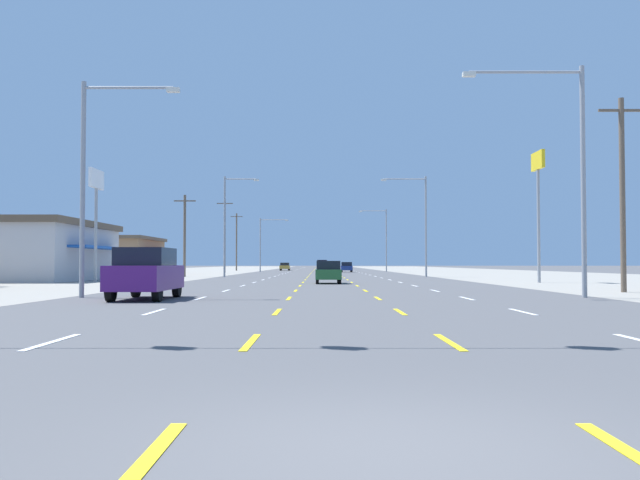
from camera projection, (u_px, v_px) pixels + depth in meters
ground_plane at (328, 277)px, 71.14m from camera, size 572.00×572.00×0.00m
lot_apron_left at (88, 276)px, 71.23m from camera, size 28.00×440.00×0.01m
lot_apron_right at (568, 277)px, 71.05m from camera, size 28.00×440.00×0.01m
lane_markings at (326, 272)px, 109.62m from camera, size 10.64×227.60×0.01m
signal_span_wire at (350, 43)px, 13.11m from camera, size 27.05×0.52×9.35m
suv_far_left_nearest at (149, 273)px, 26.61m from camera, size 1.98×4.90×1.98m
hatchback_center_turn_near at (331, 272)px, 46.98m from camera, size 1.72×3.90×1.54m
hatchback_inner_right_mid at (349, 267)px, 105.25m from camera, size 1.72×3.90×1.54m
sedan_far_left_midfar at (287, 266)px, 128.25m from camera, size 1.80×4.50×1.46m
suv_center_turn_far at (324, 265)px, 129.91m from camera, size 1.98×4.90×1.98m
storefront_left_row_1 at (26, 251)px, 55.56m from camera, size 12.67×15.80×4.75m
storefront_left_row_2 at (115, 256)px, 84.07m from camera, size 11.55×13.69×4.54m
pole_sign_left_row_1 at (99, 194)px, 49.84m from camera, size 0.24×2.78×8.14m
pole_sign_right_row_1 at (541, 183)px, 49.53m from camera, size 0.24×2.47×9.40m
streetlight_left_row_0 at (96, 171)px, 28.04m from camera, size 4.00×0.26×8.79m
streetlight_right_row_0 at (572, 160)px, 27.98m from camera, size 4.96×0.26×9.43m
streetlight_left_row_1 at (230, 220)px, 69.62m from camera, size 3.55×0.26×10.13m
streetlight_right_row_1 at (424, 218)px, 69.56m from camera, size 4.61×0.26×10.14m
streetlight_left_row_2 at (266, 240)px, 111.17m from camera, size 4.62×0.26×8.62m
streetlight_right_row_2 at (386, 235)px, 111.12m from camera, size 4.52×0.26×10.06m
utility_pole_right_row_0 at (625, 191)px, 33.04m from camera, size 2.20×0.26×9.34m
utility_pole_left_row_1 at (187, 234)px, 69.76m from camera, size 2.20×0.26×8.28m
utility_pole_left_row_2 at (227, 235)px, 94.87m from camera, size 2.20×0.26×10.19m
utility_pole_left_row_3 at (239, 241)px, 125.75m from camera, size 2.20×0.26×10.45m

